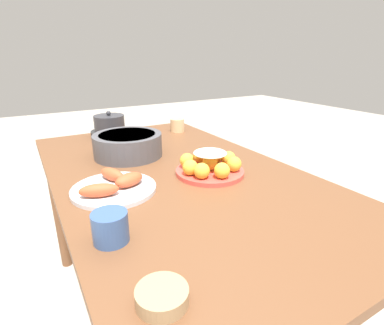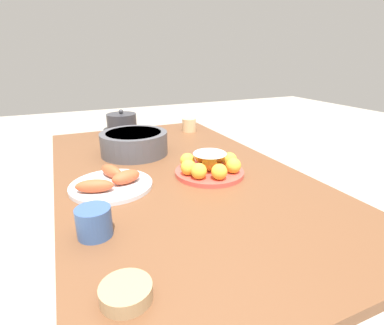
{
  "view_description": "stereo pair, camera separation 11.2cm",
  "coord_description": "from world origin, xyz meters",
  "px_view_note": "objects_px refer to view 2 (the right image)",
  "views": [
    {
      "loc": [
        -0.96,
        0.48,
        1.2
      ],
      "look_at": [
        -0.04,
        -0.05,
        0.82
      ],
      "focal_mm": 28.0,
      "sensor_mm": 36.0,
      "label": 1
    },
    {
      "loc": [
        -1.01,
        0.38,
        1.2
      ],
      "look_at": [
        -0.04,
        -0.05,
        0.82
      ],
      "focal_mm": 28.0,
      "sensor_mm": 36.0,
      "label": 2
    }
  ],
  "objects_px": {
    "seafood_platter": "(111,183)",
    "cake_plate": "(210,166)",
    "serving_bowl": "(134,142)",
    "sauce_bowl": "(126,292)",
    "cup_near": "(189,125)",
    "warming_pot": "(122,126)",
    "dining_table": "(176,193)",
    "cup_far": "(94,222)"
  },
  "relations": [
    {
      "from": "serving_bowl",
      "to": "sauce_bowl",
      "type": "bearing_deg",
      "value": 165.2
    },
    {
      "from": "dining_table",
      "to": "cup_far",
      "type": "xyz_separation_m",
      "value": [
        -0.33,
        0.34,
        0.14
      ]
    },
    {
      "from": "dining_table",
      "to": "cup_near",
      "type": "xyz_separation_m",
      "value": [
        0.55,
        -0.29,
        0.13
      ]
    },
    {
      "from": "cake_plate",
      "to": "cup_far",
      "type": "distance_m",
      "value": 0.5
    },
    {
      "from": "cake_plate",
      "to": "cup_far",
      "type": "bearing_deg",
      "value": 118.61
    },
    {
      "from": "dining_table",
      "to": "cup_near",
      "type": "relative_size",
      "value": 19.2
    },
    {
      "from": "sauce_bowl",
      "to": "warming_pot",
      "type": "xyz_separation_m",
      "value": [
        1.17,
        -0.24,
        0.04
      ]
    },
    {
      "from": "dining_table",
      "to": "sauce_bowl",
      "type": "relative_size",
      "value": 15.5
    },
    {
      "from": "cup_near",
      "to": "cup_far",
      "type": "bearing_deg",
      "value": 144.12
    },
    {
      "from": "dining_table",
      "to": "sauce_bowl",
      "type": "height_order",
      "value": "sauce_bowl"
    },
    {
      "from": "cake_plate",
      "to": "cup_far",
      "type": "height_order",
      "value": "cake_plate"
    },
    {
      "from": "dining_table",
      "to": "seafood_platter",
      "type": "relative_size",
      "value": 5.53
    },
    {
      "from": "seafood_platter",
      "to": "serving_bowl",
      "type": "bearing_deg",
      "value": -26.03
    },
    {
      "from": "serving_bowl",
      "to": "cake_plate",
      "type": "bearing_deg",
      "value": -150.87
    },
    {
      "from": "dining_table",
      "to": "cup_far",
      "type": "bearing_deg",
      "value": 134.25
    },
    {
      "from": "warming_pot",
      "to": "sauce_bowl",
      "type": "bearing_deg",
      "value": 168.64
    },
    {
      "from": "serving_bowl",
      "to": "sauce_bowl",
      "type": "relative_size",
      "value": 3.0
    },
    {
      "from": "cake_plate",
      "to": "seafood_platter",
      "type": "bearing_deg",
      "value": 85.44
    },
    {
      "from": "seafood_platter",
      "to": "warming_pot",
      "type": "relative_size",
      "value": 1.37
    },
    {
      "from": "cup_far",
      "to": "serving_bowl",
      "type": "bearing_deg",
      "value": -22.41
    },
    {
      "from": "cup_far",
      "to": "seafood_platter",
      "type": "bearing_deg",
      "value": -17.77
    },
    {
      "from": "dining_table",
      "to": "serving_bowl",
      "type": "bearing_deg",
      "value": 19.43
    },
    {
      "from": "seafood_platter",
      "to": "cake_plate",
      "type": "bearing_deg",
      "value": -94.56
    },
    {
      "from": "cup_near",
      "to": "warming_pot",
      "type": "xyz_separation_m",
      "value": [
        0.06,
        0.37,
        0.02
      ]
    },
    {
      "from": "serving_bowl",
      "to": "sauce_bowl",
      "type": "xyz_separation_m",
      "value": [
        -0.83,
        0.22,
        -0.04
      ]
    },
    {
      "from": "sauce_bowl",
      "to": "cup_far",
      "type": "bearing_deg",
      "value": 6.18
    },
    {
      "from": "dining_table",
      "to": "seafood_platter",
      "type": "height_order",
      "value": "seafood_platter"
    },
    {
      "from": "serving_bowl",
      "to": "seafood_platter",
      "type": "bearing_deg",
      "value": 153.97
    },
    {
      "from": "cup_far",
      "to": "cup_near",
      "type": "bearing_deg",
      "value": -35.88
    },
    {
      "from": "sauce_bowl",
      "to": "seafood_platter",
      "type": "bearing_deg",
      "value": -6.84
    },
    {
      "from": "serving_bowl",
      "to": "cup_near",
      "type": "distance_m",
      "value": 0.48
    },
    {
      "from": "seafood_platter",
      "to": "cup_far",
      "type": "xyz_separation_m",
      "value": [
        -0.27,
        0.09,
        0.02
      ]
    },
    {
      "from": "cake_plate",
      "to": "cup_near",
      "type": "distance_m",
      "value": 0.66
    },
    {
      "from": "dining_table",
      "to": "cup_near",
      "type": "height_order",
      "value": "cup_near"
    },
    {
      "from": "dining_table",
      "to": "seafood_platter",
      "type": "xyz_separation_m",
      "value": [
        -0.06,
        0.25,
        0.12
      ]
    },
    {
      "from": "sauce_bowl",
      "to": "dining_table",
      "type": "bearing_deg",
      "value": -28.92
    },
    {
      "from": "cake_plate",
      "to": "seafood_platter",
      "type": "xyz_separation_m",
      "value": [
        0.03,
        0.35,
        -0.02
      ]
    },
    {
      "from": "dining_table",
      "to": "sauce_bowl",
      "type": "bearing_deg",
      "value": 151.08
    },
    {
      "from": "sauce_bowl",
      "to": "warming_pot",
      "type": "height_order",
      "value": "warming_pot"
    },
    {
      "from": "cup_near",
      "to": "cup_far",
      "type": "distance_m",
      "value": 1.08
    },
    {
      "from": "dining_table",
      "to": "warming_pot",
      "type": "bearing_deg",
      "value": 7.2
    },
    {
      "from": "sauce_bowl",
      "to": "cake_plate",
      "type": "bearing_deg",
      "value": -41.08
    }
  ]
}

